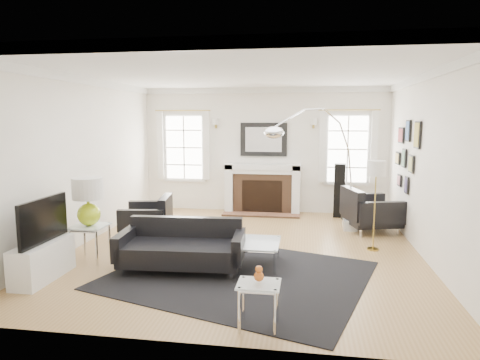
% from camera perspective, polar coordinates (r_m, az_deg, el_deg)
% --- Properties ---
extents(floor, '(6.00, 6.00, 0.00)m').
position_cam_1_polar(floor, '(7.05, 0.65, -9.23)').
color(floor, '#9C7341').
rests_on(floor, ground).
extents(back_wall, '(5.50, 0.04, 2.80)m').
position_cam_1_polar(back_wall, '(9.73, 3.18, 3.96)').
color(back_wall, white).
rests_on(back_wall, floor).
extents(front_wall, '(5.50, 0.04, 2.80)m').
position_cam_1_polar(front_wall, '(3.85, -5.69, -2.38)').
color(front_wall, white).
rests_on(front_wall, floor).
extents(left_wall, '(0.04, 6.00, 2.80)m').
position_cam_1_polar(left_wall, '(7.65, -20.18, 2.36)').
color(left_wall, white).
rests_on(left_wall, floor).
extents(right_wall, '(0.04, 6.00, 2.80)m').
position_cam_1_polar(right_wall, '(6.93, 23.79, 1.63)').
color(right_wall, white).
rests_on(right_wall, floor).
extents(ceiling, '(5.50, 6.00, 0.02)m').
position_cam_1_polar(ceiling, '(6.77, 0.69, 14.04)').
color(ceiling, white).
rests_on(ceiling, back_wall).
extents(crown_molding, '(5.50, 6.00, 0.12)m').
position_cam_1_polar(crown_molding, '(6.76, 0.69, 13.54)').
color(crown_molding, white).
rests_on(crown_molding, back_wall).
extents(fireplace, '(1.70, 0.69, 1.11)m').
position_cam_1_polar(fireplace, '(9.63, 3.02, -1.23)').
color(fireplace, white).
rests_on(fireplace, floor).
extents(mantel_mirror, '(1.05, 0.07, 0.75)m').
position_cam_1_polar(mantel_mirror, '(9.67, 3.17, 5.42)').
color(mantel_mirror, black).
rests_on(mantel_mirror, back_wall).
extents(window_left, '(1.24, 0.15, 1.62)m').
position_cam_1_polar(window_left, '(10.03, -7.45, 4.36)').
color(window_left, white).
rests_on(window_left, back_wall).
extents(window_right, '(1.24, 0.15, 1.62)m').
position_cam_1_polar(window_right, '(9.67, 14.15, 4.05)').
color(window_right, white).
rests_on(window_right, back_wall).
extents(gallery_wall, '(0.04, 1.73, 1.29)m').
position_cam_1_polar(gallery_wall, '(8.17, 21.31, 3.57)').
color(gallery_wall, black).
rests_on(gallery_wall, right_wall).
extents(tv_unit, '(0.35, 1.00, 1.09)m').
position_cam_1_polar(tv_unit, '(6.27, -24.80, -9.07)').
color(tv_unit, white).
rests_on(tv_unit, floor).
extents(area_rug, '(3.90, 3.54, 0.01)m').
position_cam_1_polar(area_rug, '(5.94, -0.13, -12.53)').
color(area_rug, black).
rests_on(area_rug, floor).
extents(sofa, '(1.78, 0.90, 0.57)m').
position_cam_1_polar(sofa, '(6.14, -7.70, -8.92)').
color(sofa, black).
rests_on(sofa, floor).
extents(armchair_left, '(0.94, 1.02, 0.61)m').
position_cam_1_polar(armchair_left, '(7.84, -11.99, -5.03)').
color(armchair_left, black).
rests_on(armchair_left, floor).
extents(armchair_right, '(1.13, 1.21, 0.68)m').
position_cam_1_polar(armchair_right, '(8.42, 16.72, -4.05)').
color(armchair_right, black).
rests_on(armchair_right, floor).
extents(coffee_table, '(0.79, 0.79, 0.35)m').
position_cam_1_polar(coffee_table, '(6.23, 1.62, -8.50)').
color(coffee_table, silver).
rests_on(coffee_table, floor).
extents(side_table_left, '(0.49, 0.49, 0.54)m').
position_cam_1_polar(side_table_left, '(6.77, -19.40, -6.60)').
color(side_table_left, silver).
rests_on(side_table_left, floor).
extents(nesting_table, '(0.43, 0.36, 0.47)m').
position_cam_1_polar(nesting_table, '(4.44, 2.52, -14.90)').
color(nesting_table, silver).
rests_on(nesting_table, floor).
extents(gourd_lamp, '(0.45, 0.45, 0.71)m').
position_cam_1_polar(gourd_lamp, '(6.66, -19.60, -2.30)').
color(gourd_lamp, '#BCDA1B').
rests_on(gourd_lamp, side_table_left).
extents(orange_vase, '(0.10, 0.10, 0.16)m').
position_cam_1_polar(orange_vase, '(4.36, 2.53, -12.46)').
color(orange_vase, '#B35217').
rests_on(orange_vase, nesting_table).
extents(arc_floor_lamp, '(1.68, 1.56, 2.38)m').
position_cam_1_polar(arc_floor_lamp, '(7.71, 9.98, 1.93)').
color(arc_floor_lamp, silver).
rests_on(arc_floor_lamp, floor).
extents(stick_floor_lamp, '(0.29, 0.29, 1.46)m').
position_cam_1_polar(stick_floor_lamp, '(7.09, 17.70, 0.92)').
color(stick_floor_lamp, '#AB8F3B').
rests_on(stick_floor_lamp, floor).
extents(speaker_tower, '(0.25, 0.25, 1.16)m').
position_cam_1_polar(speaker_tower, '(9.46, 13.12, -1.36)').
color(speaker_tower, black).
rests_on(speaker_tower, floor).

